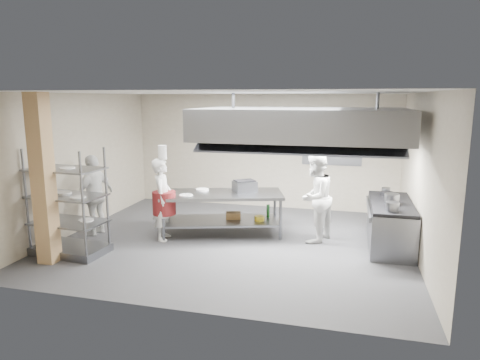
% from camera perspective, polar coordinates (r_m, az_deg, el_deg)
% --- Properties ---
extents(floor, '(7.00, 7.00, 0.00)m').
position_cam_1_polar(floor, '(8.89, -0.91, -8.14)').
color(floor, '#2A2A2C').
rests_on(floor, ground).
extents(ceiling, '(7.00, 7.00, 0.00)m').
position_cam_1_polar(ceiling, '(8.40, -0.97, 11.58)').
color(ceiling, silver).
rests_on(ceiling, wall_back).
extents(wall_back, '(7.00, 0.00, 7.00)m').
position_cam_1_polar(wall_back, '(11.41, 3.07, 3.84)').
color(wall_back, tan).
rests_on(wall_back, ground).
extents(wall_left, '(0.00, 6.00, 6.00)m').
position_cam_1_polar(wall_left, '(10.02, -20.63, 2.17)').
color(wall_left, tan).
rests_on(wall_left, ground).
extents(wall_right, '(0.00, 6.00, 6.00)m').
position_cam_1_polar(wall_right, '(8.32, 23.00, 0.33)').
color(wall_right, tan).
rests_on(wall_right, ground).
extents(column, '(0.30, 0.30, 3.00)m').
position_cam_1_polar(column, '(8.17, -24.77, 0.02)').
color(column, tan).
rests_on(column, floor).
extents(exhaust_hood, '(4.00, 2.50, 0.60)m').
position_cam_1_polar(exhaust_hood, '(8.57, 8.25, 7.44)').
color(exhaust_hood, slate).
rests_on(exhaust_hood, ceiling).
extents(hood_strip_a, '(1.60, 0.12, 0.04)m').
position_cam_1_polar(hood_strip_a, '(8.73, 2.29, 5.50)').
color(hood_strip_a, white).
rests_on(hood_strip_a, exhaust_hood).
extents(hood_strip_b, '(1.60, 0.12, 0.04)m').
position_cam_1_polar(hood_strip_b, '(8.54, 14.22, 5.06)').
color(hood_strip_b, white).
rests_on(hood_strip_b, exhaust_hood).
extents(wall_shelf, '(1.50, 0.28, 0.04)m').
position_cam_1_polar(wall_shelf, '(11.04, 12.11, 3.37)').
color(wall_shelf, slate).
rests_on(wall_shelf, wall_back).
extents(island, '(2.76, 1.77, 0.91)m').
position_cam_1_polar(island, '(9.22, -2.41, -4.50)').
color(island, slate).
rests_on(island, floor).
extents(island_worktop, '(2.76, 1.77, 0.06)m').
position_cam_1_polar(island_worktop, '(9.11, -2.43, -1.92)').
color(island_worktop, slate).
rests_on(island_worktop, island).
extents(island_undershelf, '(2.53, 1.61, 0.04)m').
position_cam_1_polar(island_undershelf, '(9.26, -2.40, -5.42)').
color(island_undershelf, slate).
rests_on(island_undershelf, island).
extents(pass_rack, '(1.39, 0.87, 2.01)m').
position_cam_1_polar(pass_rack, '(8.57, -22.03, -2.70)').
color(pass_rack, gray).
rests_on(pass_rack, floor).
extents(cooking_range, '(0.80, 2.00, 0.84)m').
position_cam_1_polar(cooking_range, '(8.99, 19.37, -5.75)').
color(cooking_range, slate).
rests_on(cooking_range, floor).
extents(range_top, '(0.78, 1.96, 0.06)m').
position_cam_1_polar(range_top, '(8.88, 19.56, -2.96)').
color(range_top, black).
rests_on(range_top, cooking_range).
extents(chef_head, '(0.54, 0.70, 1.70)m').
position_cam_1_polar(chef_head, '(8.93, -10.26, -2.56)').
color(chef_head, silver).
rests_on(chef_head, floor).
extents(chef_line, '(0.97, 1.08, 1.84)m').
position_cam_1_polar(chef_line, '(8.79, 9.96, -2.31)').
color(chef_line, silver).
rests_on(chef_line, floor).
extents(chef_plating, '(0.60, 1.07, 1.73)m').
position_cam_1_polar(chef_plating, '(9.65, -18.79, -1.87)').
color(chef_plating, white).
rests_on(chef_plating, floor).
extents(griddle, '(0.59, 0.56, 0.23)m').
position_cam_1_polar(griddle, '(9.20, 0.63, -0.87)').
color(griddle, slate).
rests_on(griddle, island_worktop).
extents(wicker_basket, '(0.36, 0.30, 0.14)m').
position_cam_1_polar(wicker_basket, '(9.31, -0.90, -4.75)').
color(wicker_basket, olive).
rests_on(wicker_basket, island_undershelf).
extents(stockpot, '(0.28, 0.28, 0.19)m').
position_cam_1_polar(stockpot, '(8.71, 19.58, -2.37)').
color(stockpot, gray).
rests_on(stockpot, range_top).
extents(plate_stack, '(0.28, 0.28, 0.05)m').
position_cam_1_polar(plate_stack, '(8.65, -21.85, -5.04)').
color(plate_stack, silver).
rests_on(plate_stack, pass_rack).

